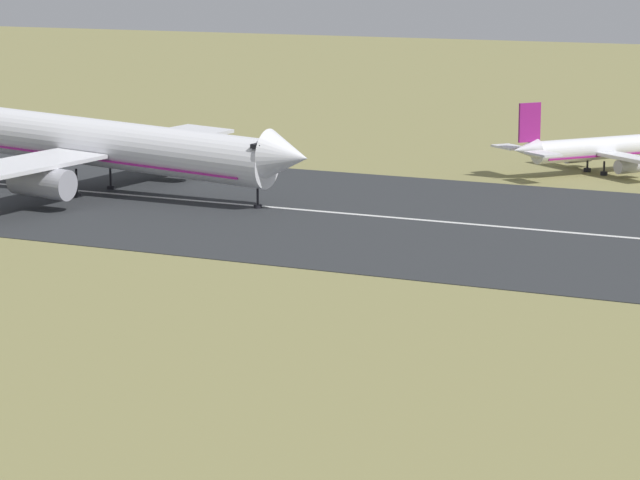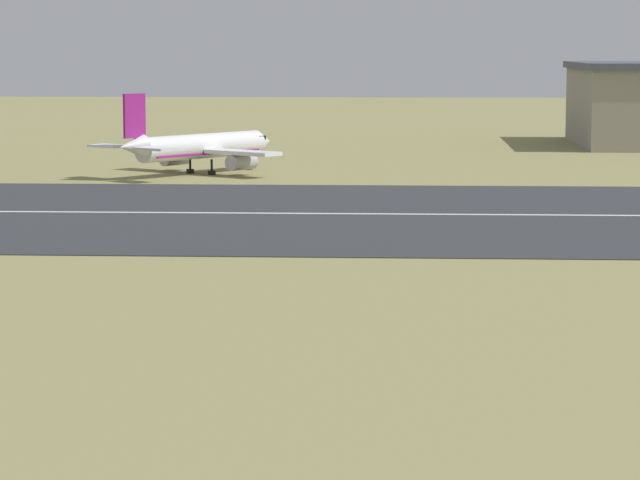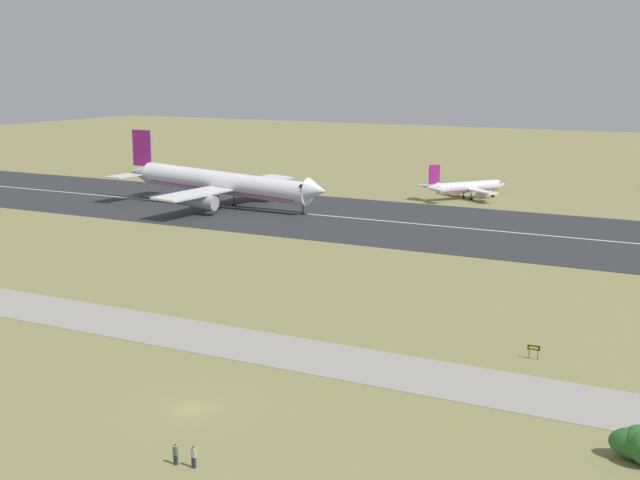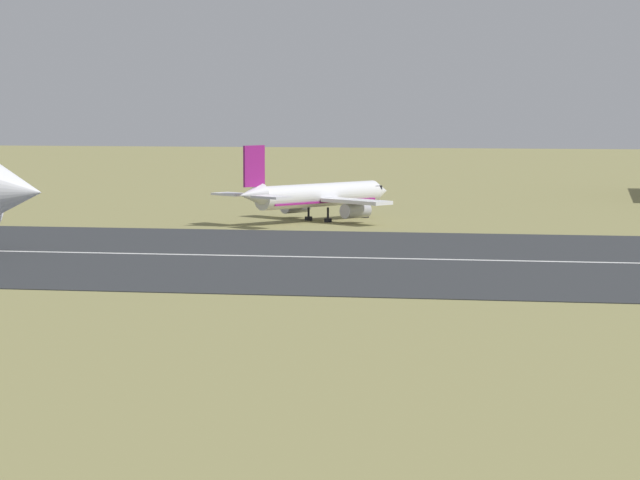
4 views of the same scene
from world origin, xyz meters
The scene contains 4 objects.
ground_plane centered at (0.00, 50.90, 0.00)m, with size 659.06×659.06×0.00m, color olive.
runway_strip centered at (0.00, 101.80, 0.03)m, with size 419.06×50.18×0.06m, color #2B2D30.
runway_centreline centered at (0.00, 101.80, 0.07)m, with size 377.15×0.70×0.01m, color silver.
airplane_parked_centre centered at (-21.54, 139.28, 2.84)m, with size 19.82×21.83×8.68m.
Camera 4 is at (8.29, -26.12, 13.92)m, focal length 85.00 mm.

